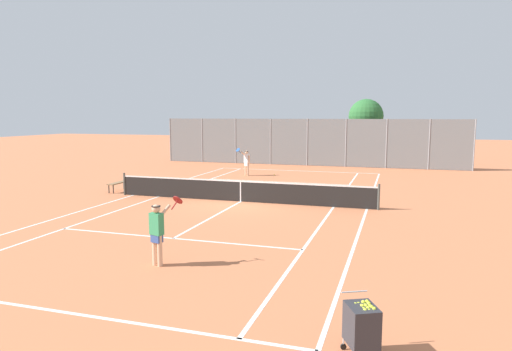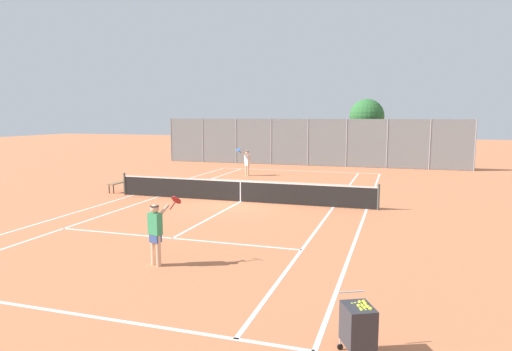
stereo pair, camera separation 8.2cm
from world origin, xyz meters
name	(u,v)px [view 1 (the left image)]	position (x,y,z in m)	size (l,w,h in m)	color
ground_plane	(241,202)	(0.00, 0.00, 0.00)	(120.00, 120.00, 0.00)	#C67047
court_line_markings	(241,202)	(0.00, 0.00, 0.00)	(11.10, 23.90, 0.01)	silver
tennis_net	(241,190)	(0.00, 0.00, 0.51)	(12.00, 0.10, 1.07)	#474C47
ball_cart	(362,325)	(6.18, -11.85, 0.53)	(0.69, 0.76, 0.96)	#2D2D33
player_near_side	(157,230)	(0.85, -8.85, 0.93)	(0.81, 0.70, 1.77)	#D8A884
player_far_left	(247,161)	(-2.55, 8.44, 0.93)	(0.87, 0.66, 1.77)	#D8A884
loose_tennis_ball_0	(281,185)	(0.57, 5.19, 0.03)	(0.07, 0.07, 0.07)	#D1DB33
loose_tennis_ball_1	(274,175)	(-0.90, 9.11, 0.03)	(0.07, 0.07, 0.07)	#D1DB33
courtside_bench	(118,183)	(-6.83, 0.80, 0.41)	(0.36, 1.50, 0.47)	olive
back_fence	(307,142)	(0.00, 15.41, 1.79)	(23.32, 0.08, 3.57)	gray
tree_behind_left	(366,117)	(4.14, 18.01, 3.67)	(2.69, 2.69, 5.09)	brown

